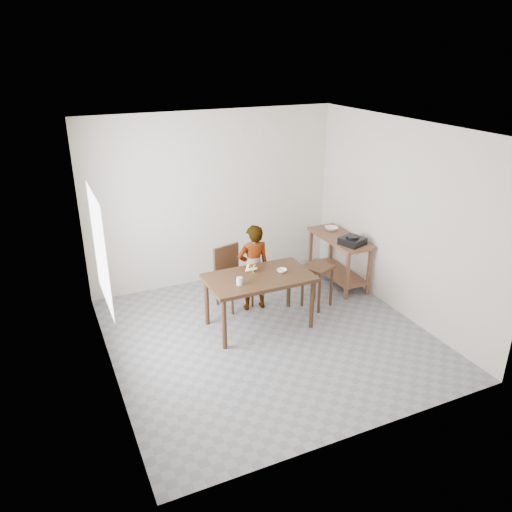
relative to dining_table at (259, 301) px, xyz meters
name	(u,v)px	position (x,y,z in m)	size (l,w,h in m)	color
floor	(268,337)	(0.00, -0.30, -0.40)	(4.00, 4.00, 0.04)	gray
ceiling	(271,127)	(0.00, -0.30, 2.35)	(4.00, 4.00, 0.04)	white
wall_back	(213,199)	(0.00, 1.72, 0.98)	(4.00, 0.04, 2.70)	beige
wall_front	(370,316)	(0.00, -2.32, 0.98)	(4.00, 0.04, 2.70)	beige
wall_left	(99,270)	(-2.02, -0.30, 0.98)	(0.04, 4.00, 2.70)	beige
wall_right	(401,219)	(2.02, -0.30, 0.98)	(0.04, 4.00, 2.70)	beige
window_pane	(100,249)	(-1.97, -0.10, 1.12)	(0.02, 1.10, 1.30)	white
dining_table	(259,301)	(0.00, 0.00, 0.00)	(1.40, 0.80, 0.75)	#3C2414
prep_counter	(338,260)	(1.72, 0.70, 0.03)	(0.50, 1.20, 0.80)	brown
child	(253,268)	(0.14, 0.50, 0.27)	(0.47, 0.31, 1.28)	white
dining_chair	(235,278)	(-0.08, 0.67, 0.07)	(0.43, 0.43, 0.89)	#3C2414
stool	(317,286)	(1.01, 0.17, -0.05)	(0.36, 0.36, 0.64)	#3C2414
glass_tumbler	(240,281)	(-0.33, -0.13, 0.42)	(0.08, 0.08, 0.10)	silver
small_bowl	(282,271)	(0.33, -0.01, 0.40)	(0.13, 0.13, 0.04)	white
banana	(251,269)	(-0.03, 0.18, 0.41)	(0.18, 0.13, 0.06)	#F5C658
serving_bowl	(331,229)	(1.76, 1.01, 0.45)	(0.21, 0.21, 0.05)	white
gas_burner	(352,241)	(1.70, 0.34, 0.48)	(0.32, 0.32, 0.11)	black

